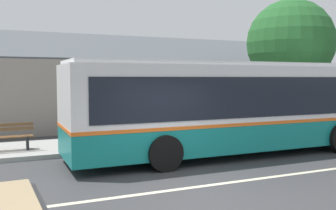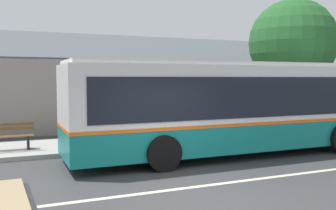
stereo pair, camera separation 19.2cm
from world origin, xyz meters
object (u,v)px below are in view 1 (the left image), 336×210
transit_bus (235,105)px  bench_by_building (4,138)px  bench_down_street (120,133)px  street_tree_primary (291,46)px

transit_bus → bench_by_building: size_ratio=6.16×
transit_bus → bench_by_building: transit_bus is taller
bench_down_street → street_tree_primary: (9.00, 1.31, 3.52)m
bench_by_building → street_tree_primary: size_ratio=0.29×
transit_bus → bench_down_street: (-3.27, 2.48, -1.07)m
bench_by_building → street_tree_primary: 13.34m
transit_bus → bench_down_street: 4.25m
transit_bus → bench_down_street: transit_bus is taller
bench_by_building → street_tree_primary: street_tree_primary is taller
bench_down_street → street_tree_primary: bearing=8.3°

